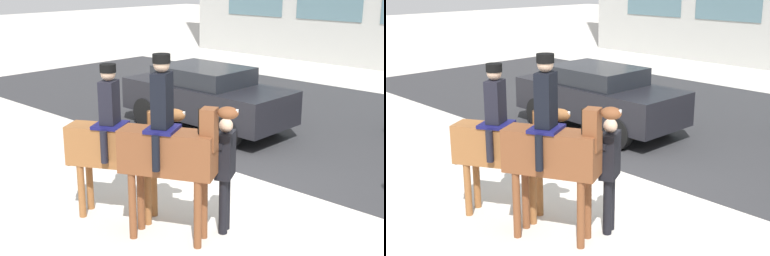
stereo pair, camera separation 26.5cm
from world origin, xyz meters
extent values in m
plane|color=beige|center=(0.00, 0.00, 0.00)|extent=(80.00, 80.00, 0.00)
cube|color=#2D2D30|center=(0.00, 4.75, 0.00)|extent=(25.45, 8.50, 0.01)
cube|color=brown|center=(-0.50, -2.27, 1.16)|extent=(1.52, 1.12, 0.61)
cylinder|color=brown|center=(-0.11, -1.87, 0.43)|extent=(0.11, 0.11, 0.86)
cylinder|color=brown|center=(0.04, -2.13, 0.43)|extent=(0.11, 0.11, 0.86)
cylinder|color=brown|center=(-1.05, -2.40, 0.43)|extent=(0.11, 0.11, 0.86)
cylinder|color=brown|center=(-0.90, -2.67, 0.43)|extent=(0.11, 0.11, 0.86)
cube|color=brown|center=(0.07, -1.94, 1.50)|extent=(0.29, 0.31, 0.50)
cube|color=#382314|center=(-0.04, -2.00, 1.52)|extent=(0.07, 0.09, 0.45)
ellipsoid|color=brown|center=(0.31, -1.81, 1.70)|extent=(0.37, 0.33, 0.19)
cube|color=silver|center=(0.39, -1.76, 1.72)|extent=(0.12, 0.10, 0.08)
cylinder|color=#382314|center=(-1.19, -2.65, 1.06)|extent=(0.09, 0.09, 0.55)
cube|color=#14144C|center=(-0.57, -2.30, 1.48)|extent=(0.63, 0.64, 0.05)
cube|color=black|center=(-0.57, -2.30, 1.84)|extent=(0.35, 0.39, 0.65)
sphere|color=#D1A889|center=(-0.57, -2.30, 2.27)|extent=(0.22, 0.22, 0.22)
cylinder|color=black|center=(-0.57, -2.30, 2.35)|extent=(0.24, 0.24, 0.12)
cylinder|color=black|center=(-0.70, -2.07, 1.22)|extent=(0.11, 0.11, 0.48)
cylinder|color=black|center=(-0.44, -2.54, 1.22)|extent=(0.11, 0.11, 0.48)
cube|color=brown|center=(0.58, -2.22, 1.31)|extent=(1.40, 0.99, 0.62)
cylinder|color=brown|center=(0.95, -1.87, 0.50)|extent=(0.11, 0.11, 1.00)
cylinder|color=brown|center=(1.08, -2.15, 0.50)|extent=(0.11, 0.11, 1.00)
cylinder|color=brown|center=(0.08, -2.30, 0.50)|extent=(0.11, 0.11, 1.00)
cylinder|color=brown|center=(0.22, -2.58, 0.50)|extent=(0.11, 0.11, 1.00)
cube|color=brown|center=(1.11, -1.96, 1.69)|extent=(0.29, 0.31, 0.57)
cube|color=black|center=(1.00, -2.01, 1.71)|extent=(0.07, 0.09, 0.52)
ellipsoid|color=brown|center=(1.34, -1.85, 1.93)|extent=(0.34, 0.30, 0.17)
cube|color=silver|center=(1.41, -1.81, 1.95)|extent=(0.11, 0.09, 0.07)
cylinder|color=black|center=(-0.06, -2.54, 1.20)|extent=(0.09, 0.09, 0.55)
cube|color=#14144C|center=(0.52, -2.25, 1.63)|extent=(0.57, 0.61, 0.05)
cube|color=black|center=(0.52, -2.25, 2.04)|extent=(0.34, 0.38, 0.75)
sphere|color=#D1A889|center=(0.52, -2.25, 2.53)|extent=(0.22, 0.22, 0.22)
cylinder|color=black|center=(0.52, -2.25, 2.60)|extent=(0.24, 0.24, 0.12)
cylinder|color=black|center=(0.40, -2.01, 1.37)|extent=(0.11, 0.11, 0.49)
cylinder|color=black|center=(0.64, -2.50, 1.37)|extent=(0.11, 0.11, 0.49)
cylinder|color=black|center=(1.06, -1.58, 0.43)|extent=(0.13, 0.13, 0.86)
cylinder|color=black|center=(0.99, -1.43, 0.43)|extent=(0.13, 0.13, 0.86)
cube|color=black|center=(1.02, -1.51, 1.20)|extent=(0.38, 0.46, 0.67)
sphere|color=#D1A889|center=(1.02, -1.51, 1.63)|extent=(0.20, 0.20, 0.20)
cube|color=black|center=(0.86, -1.79, 1.38)|extent=(0.53, 0.33, 0.09)
cone|color=orange|center=(0.55, -1.94, 1.38)|extent=(0.18, 0.12, 0.04)
cube|color=black|center=(-2.73, 2.27, 0.74)|extent=(4.21, 1.75, 0.77)
cube|color=black|center=(-2.83, 2.27, 1.33)|extent=(2.11, 1.54, 0.41)
cylinder|color=black|center=(-1.42, 1.47, 0.35)|extent=(0.71, 0.21, 0.71)
cylinder|color=black|center=(-1.42, 3.07, 0.35)|extent=(0.71, 0.21, 0.71)
cylinder|color=black|center=(-4.03, 1.47, 0.35)|extent=(0.71, 0.21, 0.71)
cylinder|color=black|center=(-4.03, 3.07, 0.35)|extent=(0.71, 0.21, 0.71)
camera|label=1|loc=(5.62, -7.05, 3.70)|focal=50.00mm
camera|label=2|loc=(5.81, -6.86, 3.70)|focal=50.00mm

